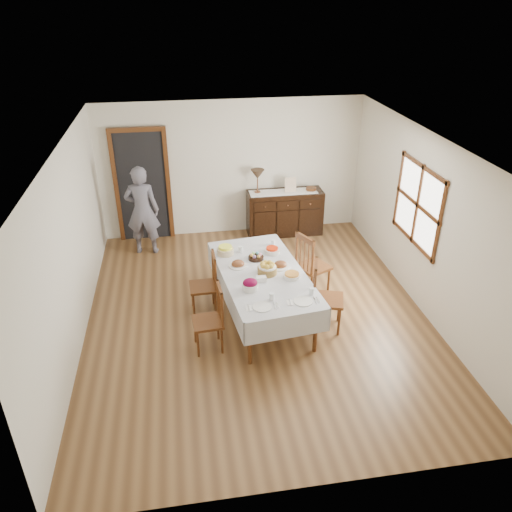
{
  "coord_description": "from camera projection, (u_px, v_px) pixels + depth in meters",
  "views": [
    {
      "loc": [
        -1.0,
        -6.13,
        4.36
      ],
      "look_at": [
        0.0,
        0.1,
        0.95
      ],
      "focal_mm": 35.0,
      "sensor_mm": 36.0,
      "label": 1
    }
  ],
  "objects": [
    {
      "name": "ham_platter_b",
      "position": [
        280.0,
        265.0,
        7.23
      ],
      "size": [
        0.28,
        0.28,
        0.11
      ],
      "color": "white",
      "rests_on": "dining_table"
    },
    {
      "name": "bread_basket",
      "position": [
        267.0,
        269.0,
        7.04
      ],
      "size": [
        0.28,
        0.28,
        0.18
      ],
      "color": "brown",
      "rests_on": "dining_table"
    },
    {
      "name": "room_shell",
      "position": [
        242.0,
        204.0,
        7.1
      ],
      "size": [
        5.02,
        6.02,
        2.65
      ],
      "color": "white",
      "rests_on": "ground"
    },
    {
      "name": "chair_right_near",
      "position": [
        324.0,
        296.0,
        7.03
      ],
      "size": [
        0.54,
        0.54,
        1.04
      ],
      "rotation": [
        0.0,
        0.0,
        1.27
      ],
      "color": "#502A12",
      "rests_on": "ground"
    },
    {
      "name": "chair_left_near",
      "position": [
        211.0,
        318.0,
        6.63
      ],
      "size": [
        0.42,
        0.42,
        0.95
      ],
      "rotation": [
        0.0,
        0.0,
        -1.5
      ],
      "color": "#502A12",
      "rests_on": "ground"
    },
    {
      "name": "beet_bowl",
      "position": [
        250.0,
        285.0,
        6.67
      ],
      "size": [
        0.21,
        0.21,
        0.16
      ],
      "color": "white",
      "rests_on": "dining_table"
    },
    {
      "name": "picture_frame",
      "position": [
        290.0,
        185.0,
        9.55
      ],
      "size": [
        0.22,
        0.08,
        0.28
      ],
      "color": "beige",
      "rests_on": "sideboard"
    },
    {
      "name": "egg_basket",
      "position": [
        256.0,
        257.0,
        7.44
      ],
      "size": [
        0.23,
        0.23,
        0.1
      ],
      "color": "black",
      "rests_on": "dining_table"
    },
    {
      "name": "chair_right_far",
      "position": [
        311.0,
        264.0,
        7.8
      ],
      "size": [
        0.59,
        0.59,
        1.07
      ],
      "rotation": [
        0.0,
        0.0,
        2.02
      ],
      "color": "#502A12",
      "rests_on": "ground"
    },
    {
      "name": "setting_right",
      "position": [
        306.0,
        298.0,
        6.48
      ],
      "size": [
        0.43,
        0.31,
        0.1
      ],
      "color": "white",
      "rests_on": "dining_table"
    },
    {
      "name": "glass_far_a",
      "position": [
        241.0,
        249.0,
        7.62
      ],
      "size": [
        0.07,
        0.07,
        0.1
      ],
      "color": "white",
      "rests_on": "dining_table"
    },
    {
      "name": "runner",
      "position": [
        283.0,
        192.0,
        9.58
      ],
      "size": [
        1.3,
        0.35,
        0.01
      ],
      "color": "white",
      "rests_on": "sideboard"
    },
    {
      "name": "carrot_bowl",
      "position": [
        272.0,
        250.0,
        7.6
      ],
      "size": [
        0.23,
        0.23,
        0.1
      ],
      "color": "white",
      "rests_on": "dining_table"
    },
    {
      "name": "sideboard",
      "position": [
        285.0,
        213.0,
        9.83
      ],
      "size": [
        1.47,
        0.53,
        0.88
      ],
      "color": "black",
      "rests_on": "ground"
    },
    {
      "name": "dining_table",
      "position": [
        262.0,
        277.0,
        7.16
      ],
      "size": [
        1.41,
        2.38,
        0.78
      ],
      "rotation": [
        0.0,
        0.0,
        0.12
      ],
      "color": "silver",
      "rests_on": "ground"
    },
    {
      "name": "ground",
      "position": [
        257.0,
        314.0,
        7.54
      ],
      "size": [
        6.0,
        6.0,
        0.0
      ],
      "primitive_type": "plane",
      "color": "brown"
    },
    {
      "name": "chair_left_far",
      "position": [
        206.0,
        283.0,
        7.41
      ],
      "size": [
        0.41,
        0.41,
        0.95
      ],
      "rotation": [
        0.0,
        0.0,
        -1.55
      ],
      "color": "#502A12",
      "rests_on": "ground"
    },
    {
      "name": "deco_bowl",
      "position": [
        311.0,
        189.0,
        9.66
      ],
      "size": [
        0.2,
        0.2,
        0.06
      ],
      "color": "#502A12",
      "rests_on": "sideboard"
    },
    {
      "name": "person",
      "position": [
        142.0,
        208.0,
        8.91
      ],
      "size": [
        0.59,
        0.41,
        1.77
      ],
      "primitive_type": "imported",
      "rotation": [
        0.0,
        0.0,
        3.03
      ],
      "color": "slate",
      "rests_on": "ground"
    },
    {
      "name": "butter_dish",
      "position": [
        261.0,
        279.0,
        6.88
      ],
      "size": [
        0.15,
        0.11,
        0.07
      ],
      "color": "white",
      "rests_on": "dining_table"
    },
    {
      "name": "setting_left",
      "position": [
        265.0,
        303.0,
        6.37
      ],
      "size": [
        0.43,
        0.31,
        0.1
      ],
      "color": "white",
      "rests_on": "dining_table"
    },
    {
      "name": "casserole_dish",
      "position": [
        292.0,
        275.0,
        6.96
      ],
      "size": [
        0.23,
        0.23,
        0.07
      ],
      "color": "white",
      "rests_on": "dining_table"
    },
    {
      "name": "glass_far_b",
      "position": [
        273.0,
        243.0,
        7.83
      ],
      "size": [
        0.07,
        0.07,
        0.09
      ],
      "color": "white",
      "rests_on": "dining_table"
    },
    {
      "name": "ham_platter_a",
      "position": [
        238.0,
        264.0,
        7.25
      ],
      "size": [
        0.28,
        0.28,
        0.11
      ],
      "color": "white",
      "rests_on": "dining_table"
    },
    {
      "name": "table_lamp",
      "position": [
        257.0,
        175.0,
        9.4
      ],
      "size": [
        0.26,
        0.26,
        0.46
      ],
      "color": "brown",
      "rests_on": "sideboard"
    },
    {
      "name": "pineapple_bowl",
      "position": [
        225.0,
        250.0,
        7.57
      ],
      "size": [
        0.26,
        0.26,
        0.13
      ],
      "color": "#C9B58A",
      "rests_on": "dining_table"
    }
  ]
}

